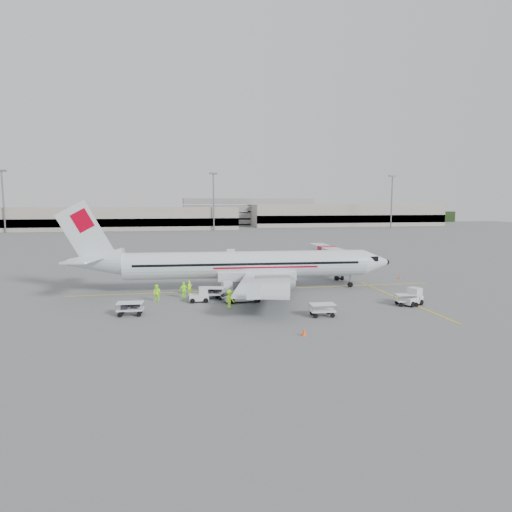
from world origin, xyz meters
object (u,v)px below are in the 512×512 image
object	(u,v)px
jet_bridge	(327,260)
belt_loader	(243,289)
tug_fore	(412,297)
tug_aft	(199,295)
tug_mid	(223,289)
aircraft	(247,247)

from	to	relation	value
jet_bridge	belt_loader	bearing A→B (deg)	-130.94
belt_loader	tug_fore	world-z (taller)	belt_loader
belt_loader	tug_aft	distance (m)	4.65
tug_fore	tug_mid	size ratio (longest dim) A/B	1.02
jet_bridge	belt_loader	world-z (taller)	jet_bridge
jet_bridge	tug_aft	size ratio (longest dim) A/B	7.68
jet_bridge	tug_mid	size ratio (longest dim) A/B	7.09
tug_aft	tug_mid	bearing A→B (deg)	37.99
jet_bridge	tug_fore	world-z (taller)	jet_bridge
jet_bridge	tug_aft	distance (m)	24.65
jet_bridge	tug_mid	bearing A→B (deg)	-139.80
tug_fore	tug_mid	distance (m)	19.88
belt_loader	aircraft	bearing A→B (deg)	74.20
tug_aft	aircraft	bearing A→B (deg)	42.52
tug_aft	belt_loader	bearing A→B (deg)	-8.63
aircraft	tug_aft	world-z (taller)	aircraft
tug_mid	tug_aft	world-z (taller)	tug_mid
aircraft	belt_loader	bearing A→B (deg)	-100.33
jet_bridge	tug_mid	distance (m)	21.26
aircraft	belt_loader	distance (m)	7.40
aircraft	tug_mid	xyz separation A→B (m)	(-3.35, -3.34, -4.36)
jet_bridge	belt_loader	size ratio (longest dim) A/B	3.06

